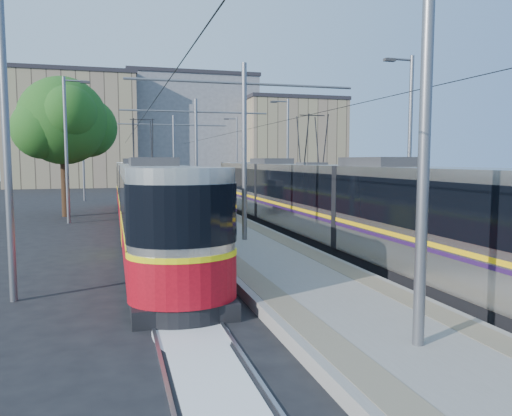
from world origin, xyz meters
name	(u,v)px	position (x,y,z in m)	size (l,w,h in m)	color
ground	(325,300)	(0.00, 0.00, 0.00)	(160.00, 160.00, 0.00)	black
platform	(205,218)	(0.00, 17.00, 0.15)	(4.00, 50.00, 0.30)	gray
tactile_strip_left	(180,216)	(-1.45, 17.00, 0.30)	(0.70, 50.00, 0.01)	gray
tactile_strip_right	(230,215)	(1.45, 17.00, 0.30)	(0.70, 50.00, 0.01)	gray
rails	(205,221)	(0.00, 17.00, 0.02)	(8.71, 70.00, 0.03)	gray
track_arrow	(204,361)	(-3.60, -3.00, 0.01)	(1.20, 5.00, 0.01)	silver
tram_left	(144,196)	(-3.60, 14.23, 1.71)	(2.43, 31.07, 5.50)	black
tram_right	(311,196)	(3.60, 9.74, 1.86)	(2.43, 30.22, 5.50)	black
catenary	(214,140)	(0.00, 14.15, 4.52)	(9.20, 70.00, 7.00)	slate
street_lamps	(194,150)	(0.00, 21.00, 4.18)	(15.18, 38.22, 8.00)	slate
shelter	(218,198)	(0.67, 16.58, 1.36)	(0.81, 1.04, 2.03)	black
tree	(69,123)	(-7.59, 21.81, 5.79)	(5.89, 5.45, 8.56)	#382314
building_left	(74,130)	(-10.00, 60.00, 7.44)	(16.32, 12.24, 14.85)	#8C765E
building_centre	(189,131)	(6.00, 64.00, 7.87)	(18.36, 14.28, 15.72)	gray
building_right	(290,142)	(20.00, 58.00, 6.20)	(14.28, 10.20, 12.38)	#8C765E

